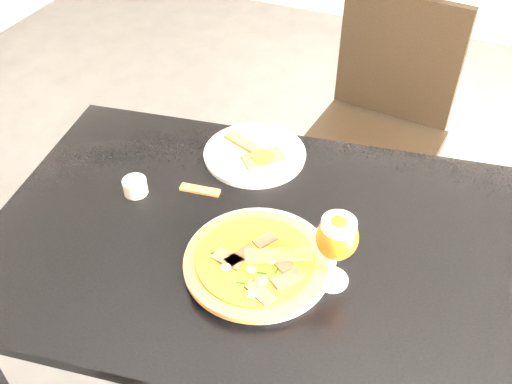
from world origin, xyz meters
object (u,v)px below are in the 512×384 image
at_px(beer_glass, 337,238).
at_px(dining_table, 252,261).
at_px(pizza, 256,261).
at_px(chair_far, 377,128).

bearing_deg(beer_glass, dining_table, 164.64).
bearing_deg(pizza, dining_table, 118.37).
relative_size(chair_far, beer_glass, 5.37).
bearing_deg(chair_far, dining_table, -91.12).
distance_m(chair_far, beer_glass, 0.97).
height_order(dining_table, beer_glass, beer_glass).
xyz_separation_m(dining_table, chair_far, (0.11, 0.84, -0.14)).
height_order(chair_far, pizza, chair_far).
height_order(dining_table, pizza, pizza).
relative_size(dining_table, beer_glass, 7.37).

